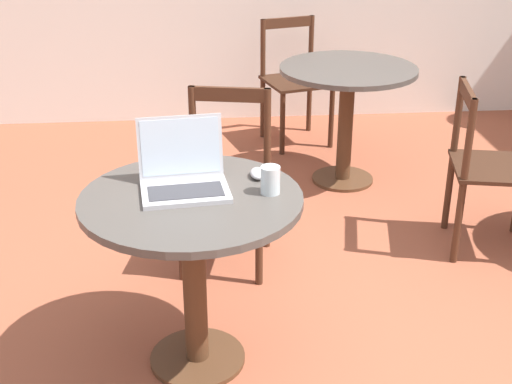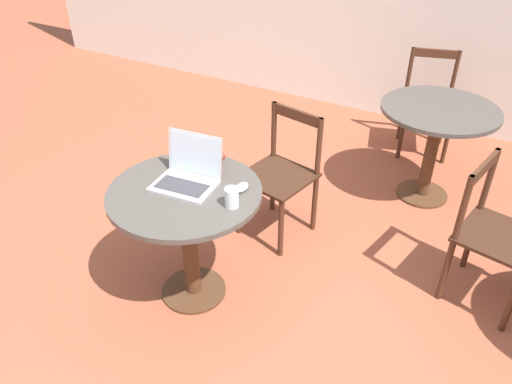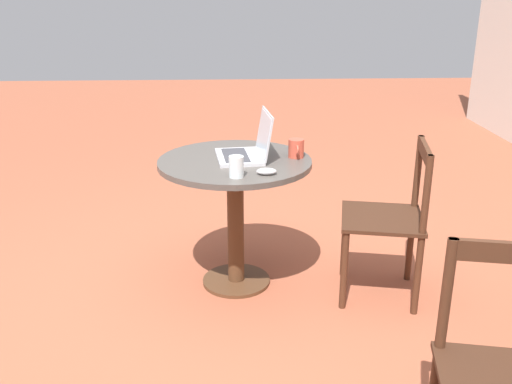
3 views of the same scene
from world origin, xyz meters
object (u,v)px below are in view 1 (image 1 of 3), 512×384
Objects in this scene: cafe_table_near at (192,235)px; chair_near_back at (226,179)px; mouse at (258,173)px; mug at (183,151)px; drinking_glass at (270,180)px; laptop at (184,176)px; chair_far_back at (295,81)px; chair_mid_left at (487,168)px; cafe_table_far at (347,93)px.

chair_near_back is at bearing 78.75° from cafe_table_near.
mug is at bearing 148.34° from mouse.
cafe_table_near is 6.64× the size of mug.
mug reaches higher than cafe_table_near.
cafe_table_near is at bearing -179.00° from drinking_glass.
drinking_glass is (0.13, -0.81, 0.35)m from chair_near_back.
drinking_glass is at bearing -77.57° from mouse.
chair_near_back reaches higher than mug.
laptop is 0.30m from mouse.
chair_near_back is at bearing 75.98° from laptop.
chair_far_back is at bearing 78.72° from mouse.
chair_mid_left is (1.48, 0.83, -0.14)m from cafe_table_near.
chair_mid_left is 2.48× the size of laptop.
cafe_table_far is 0.79m from chair_far_back.
cafe_table_far is 0.96× the size of chair_mid_left.
mug is (-0.29, 0.18, 0.03)m from mouse.
cafe_table_far is 7.91× the size of drinking_glass.
drinking_glass reaches higher than cafe_table_near.
laptop is 0.26m from mug.
mug is at bearing -124.65° from cafe_table_far.
chair_near_back is at bearing -179.27° from chair_mid_left.
mug reaches higher than cafe_table_far.
chair_far_back is at bearing 70.71° from mug.
laptop is at bearing -88.88° from mug.
chair_far_back reaches higher than mouse.
laptop is at bearing -163.23° from mouse.
chair_mid_left is (0.54, -0.90, -0.14)m from cafe_table_far.
cafe_table_near is 0.22m from laptop.
mouse is (0.28, 0.09, -0.03)m from laptop.
cafe_table_far is 1.73m from mouse.
chair_mid_left is 1.81m from chair_far_back.
chair_far_back is 2.48× the size of laptop.
cafe_table_far is 2.38× the size of laptop.
mug is at bearing 134.57° from drinking_glass.
laptop reaches higher than cafe_table_far.
chair_mid_left is at bearing 18.43° from mug.
chair_far_back is at bearing 114.62° from chair_mid_left.
cafe_table_near is 2.38× the size of laptop.
chair_mid_left is at bearing 34.91° from drinking_glass.
cafe_table_far is 1.93m from laptop.
chair_near_back reaches higher than mouse.
cafe_table_far is 8.22× the size of mouse.
chair_near_back is 1.00× the size of chair_far_back.
laptop reaches higher than chair_near_back.
cafe_table_far is at bearing 59.94° from laptop.
chair_mid_left is at bearing 29.42° from cafe_table_near.
cafe_table_far is 1.71m from mug.
mouse is at bearing 16.77° from laptop.
chair_near_back and chair_mid_left have the same top height.
mouse is at bearing -101.28° from chair_far_back.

